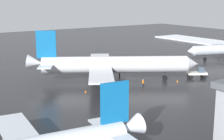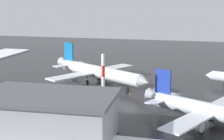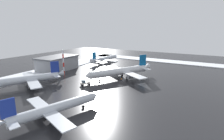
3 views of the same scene
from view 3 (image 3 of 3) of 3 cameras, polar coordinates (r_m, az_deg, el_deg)
ground_plane at (r=87.80m, az=2.65°, el=-3.79°), size 240.00×240.00×0.00m
snow_bank_far at (r=118.59m, az=-19.28°, el=0.14°), size 152.00×16.00×0.45m
snow_bank_left at (r=148.85m, az=14.72°, el=3.05°), size 14.00×116.00×0.45m
airplane_parked_portside at (r=92.42m, az=2.87°, el=-0.43°), size 35.19×30.14×11.64m
airplane_foreground_jet at (r=55.23m, az=-18.43°, el=-11.82°), size 30.64×25.82×9.33m
airplane_distant_tail at (r=135.45m, az=-2.46°, el=3.73°), size 31.86×26.51×9.46m
airplane_parked_starboard at (r=87.94m, az=-26.25°, el=-2.80°), size 32.78×27.95×10.56m
pushback_tug at (r=82.57m, az=-8.82°, el=-4.13°), size 5.08×4.25×2.50m
ground_crew_near_tug at (r=94.84m, az=-2.37°, el=-1.86°), size 0.36×0.36×1.71m
ground_crew_beside_wing at (r=88.43m, az=3.04°, el=-3.01°), size 0.36×0.36×1.71m
antenna_mast at (r=101.69m, az=-15.57°, el=2.34°), size 0.70×0.70×14.52m
cargo_hangar at (r=116.04m, az=-17.35°, el=2.14°), size 25.62×16.06×8.80m
traffic_cone_near_nose at (r=103.93m, az=2.69°, el=-0.89°), size 0.36×0.36×0.55m
traffic_cone_mid_line at (r=88.27m, az=-6.11°, el=-3.57°), size 0.36×0.36×0.55m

